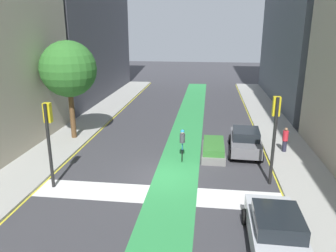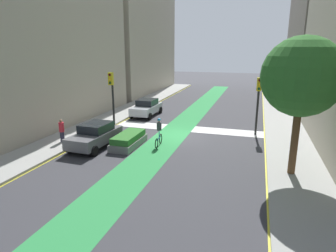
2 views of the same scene
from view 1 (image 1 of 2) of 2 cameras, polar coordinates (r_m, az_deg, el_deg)
name	(u,v)px [view 1 (image 1 of 2)]	position (r m, az deg, el deg)	size (l,w,h in m)	color
ground_plane	(163,176)	(17.85, -0.87, -8.75)	(120.00, 120.00, 0.00)	#38383D
bike_lane_paint	(176,177)	(17.77, 1.39, -8.86)	(2.40, 60.00, 0.01)	#2D8C47
crosswalk_band	(157,194)	(16.09, -1.88, -11.80)	(12.00, 1.80, 0.01)	silver
sidewalk_left	(32,168)	(20.19, -22.61, -6.74)	(3.00, 60.00, 0.15)	#9E9E99
curb_stripe_left	(57,170)	(19.54, -18.73, -7.33)	(0.16, 60.00, 0.01)	yellow
sidewalk_right	(308,183)	(18.42, 23.22, -9.10)	(3.00, 60.00, 0.15)	#9E9E99
curb_stripe_right	(278,183)	(18.09, 18.57, -9.32)	(0.16, 60.00, 0.01)	yellow
traffic_signal_near_right	(275,124)	(16.84, 18.09, 0.29)	(0.35, 0.52, 4.51)	black
traffic_signal_near_left	(49,129)	(16.77, -20.04, -0.54)	(0.35, 0.52, 4.27)	black
car_grey_right_far	(245,141)	(21.37, 13.29, -2.48)	(2.20, 4.28, 1.57)	slate
car_silver_right_near	(276,230)	(12.79, 18.22, -16.84)	(2.07, 4.22, 1.57)	#B2B7BF
cyclist_in_lane	(182,143)	(19.85, 2.50, -3.01)	(0.32, 1.73, 1.86)	black
pedestrian_sidewalk_right_a	(285,139)	(21.86, 19.68, -2.22)	(0.34, 0.34, 1.56)	#262638
street_tree_near	(68,69)	(23.34, -16.92, 9.41)	(3.78, 3.78, 6.74)	brown
median_planter	(213,149)	(20.63, 7.90, -4.06)	(1.40, 3.27, 0.85)	slate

